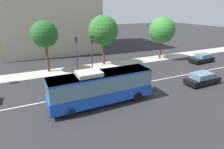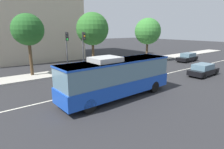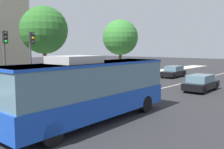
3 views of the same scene
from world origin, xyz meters
The scene contains 10 objects.
ground_plane centered at (0.00, 0.00, 0.00)m, with size 160.00×160.00×0.00m, color #28282B.
sidewalk_kerb centered at (0.00, 8.54, 0.07)m, with size 80.00×3.24×0.14m, color #B2ADA3.
lane_centre_line centered at (0.00, 0.00, 0.01)m, with size 76.00×0.16×0.01m, color silver.
transit_bus centered at (-3.04, -2.61, 1.81)m, with size 10.05×2.69×3.46m.
sedan_black centered at (9.84, -3.33, 0.72)m, with size 4.52×1.85×1.46m.
sedan_black_ahead centered at (17.99, 3.52, 0.72)m, with size 4.58×2.02×1.46m.
traffic_light_near_corner centered at (-0.52, 7.18, 3.56)m, with size 0.34×0.62×5.20m.
traffic_light_mid_block centered at (-2.70, 7.37, 3.56)m, with size 0.34×0.62×5.20m.
street_tree_kerbside_centre centered at (12.81, 8.35, 5.16)m, with size 4.49×4.49×7.42m.
street_tree_kerbside_right centered at (2.11, 9.17, 5.53)m, with size 4.59×4.59×7.84m.
Camera 3 is at (-11.93, -11.66, 3.83)m, focal length 39.80 mm.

